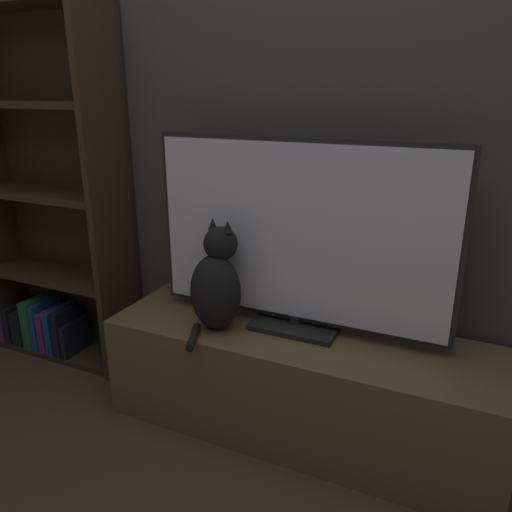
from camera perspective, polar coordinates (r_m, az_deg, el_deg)
wall_back at (r=1.93m, az=8.74°, el=18.85°), size 4.80×0.05×2.60m
tv_stand at (r=1.99m, az=4.89°, el=-14.26°), size 1.48×0.44×0.42m
tv at (r=1.80m, az=4.85°, el=2.05°), size 1.13×0.20×0.71m
cat at (r=1.87m, az=-4.47°, el=-3.28°), size 0.23×0.32×0.42m
bookshelf at (r=2.59m, az=-22.10°, el=4.83°), size 0.78×0.28×1.64m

